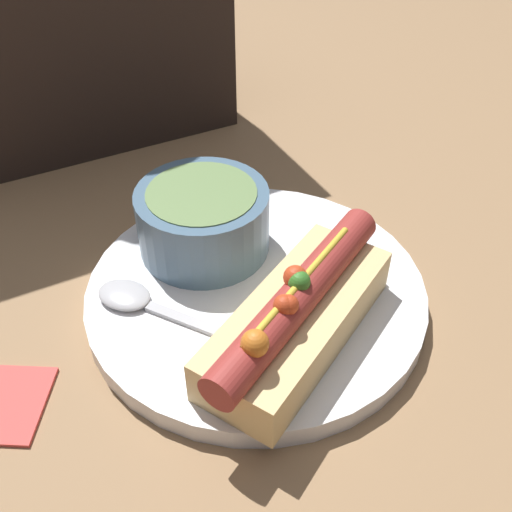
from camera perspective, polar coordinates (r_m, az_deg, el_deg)
ground_plane at (r=0.49m, az=0.00°, el=-4.30°), size 4.00×4.00×0.00m
dinner_plate at (r=0.49m, az=0.00°, el=-3.56°), size 0.27×0.27×0.02m
hot_dog at (r=0.42m, az=3.55°, el=-5.77°), size 0.18×0.14×0.07m
soup_bowl at (r=0.50m, az=-5.06°, el=3.68°), size 0.11×0.11×0.06m
spoon at (r=0.47m, az=-10.62°, el=-4.41°), size 0.11×0.14×0.01m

